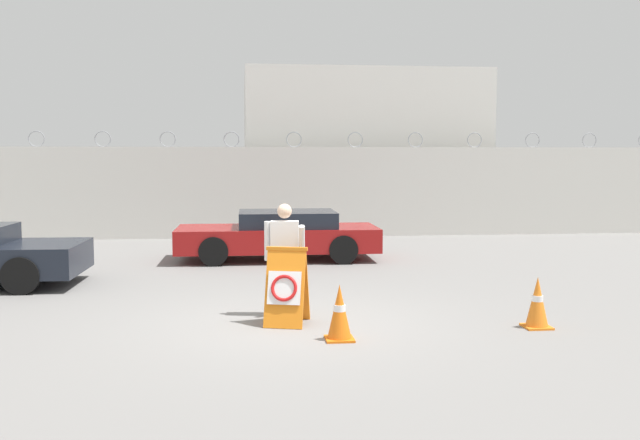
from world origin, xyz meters
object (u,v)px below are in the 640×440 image
(barricade_sign, at_px, (286,286))
(security_guard, at_px, (285,254))
(traffic_cone_near, at_px, (537,303))
(traffic_cone_mid, at_px, (339,313))
(parked_car_rear_sedan, at_px, (279,235))

(barricade_sign, xyz_separation_m, security_guard, (0.01, 0.59, 0.38))
(security_guard, height_order, traffic_cone_near, security_guard)
(security_guard, bearing_deg, traffic_cone_near, -13.22)
(traffic_cone_near, distance_m, traffic_cone_mid, 2.89)
(security_guard, relative_size, parked_car_rear_sedan, 0.36)
(traffic_cone_near, relative_size, parked_car_rear_sedan, 0.16)
(barricade_sign, height_order, traffic_cone_mid, barricade_sign)
(barricade_sign, distance_m, traffic_cone_mid, 1.17)
(barricade_sign, bearing_deg, security_guard, 104.58)
(traffic_cone_near, relative_size, traffic_cone_mid, 0.98)
(traffic_cone_near, height_order, traffic_cone_mid, traffic_cone_mid)
(security_guard, distance_m, traffic_cone_mid, 1.77)
(barricade_sign, bearing_deg, traffic_cone_near, 5.93)
(traffic_cone_mid, bearing_deg, parked_car_rear_sedan, 92.95)
(traffic_cone_near, height_order, parked_car_rear_sedan, parked_car_rear_sedan)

